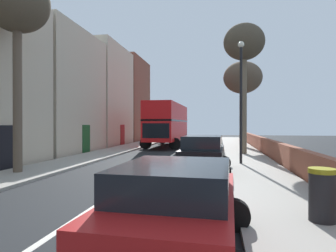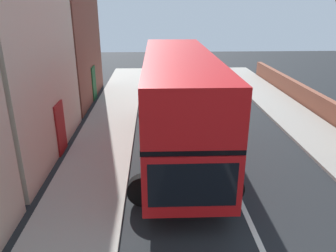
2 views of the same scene
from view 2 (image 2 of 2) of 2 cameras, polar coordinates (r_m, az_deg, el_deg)
name	(u,v)px [view 2 (image 2 of 2)]	position (r m, az deg, el deg)	size (l,w,h in m)	color
double_decker_bus	(179,99)	(12.45, 1.89, 4.87)	(3.62, 10.41, 4.06)	red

